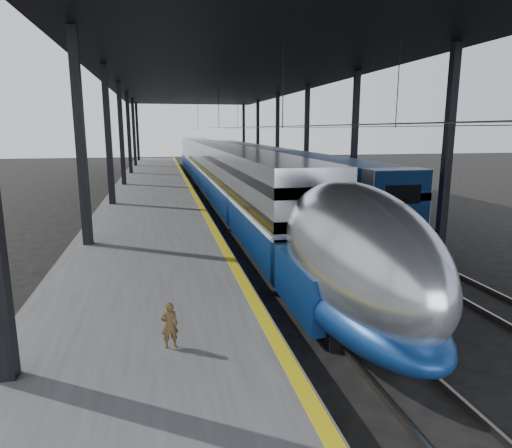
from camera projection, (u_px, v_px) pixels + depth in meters
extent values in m
plane|color=black|center=(261.00, 303.00, 14.40)|extent=(160.00, 160.00, 0.00)
cube|color=#4C4C4F|center=(153.00, 199.00, 32.74)|extent=(6.00, 80.00, 1.00)
cube|color=gold|center=(192.00, 190.00, 33.20)|extent=(0.30, 80.00, 0.01)
cube|color=slate|center=(219.00, 202.00, 33.79)|extent=(0.08, 80.00, 0.16)
cube|color=slate|center=(238.00, 202.00, 34.08)|extent=(0.08, 80.00, 0.16)
cube|color=slate|center=(284.00, 200.00, 34.81)|extent=(0.08, 80.00, 0.16)
cube|color=slate|center=(302.00, 199.00, 35.10)|extent=(0.08, 80.00, 0.16)
cube|color=black|center=(81.00, 153.00, 17.09)|extent=(0.35, 0.35, 9.00)
cube|color=black|center=(448.00, 150.00, 20.21)|extent=(0.35, 0.35, 9.00)
cube|color=black|center=(109.00, 145.00, 26.67)|extent=(0.35, 0.35, 9.00)
cube|color=black|center=(354.00, 143.00, 29.79)|extent=(0.35, 0.35, 9.00)
cube|color=black|center=(122.00, 141.00, 36.24)|extent=(0.35, 0.35, 9.00)
cube|color=black|center=(307.00, 140.00, 39.37)|extent=(0.35, 0.35, 9.00)
cube|color=black|center=(129.00, 138.00, 45.82)|extent=(0.35, 0.35, 9.00)
cube|color=black|center=(277.00, 138.00, 48.94)|extent=(0.35, 0.35, 9.00)
cube|color=black|center=(134.00, 137.00, 55.40)|extent=(0.35, 0.35, 9.00)
cube|color=black|center=(258.00, 136.00, 58.52)|extent=(0.35, 0.35, 9.00)
cube|color=black|center=(138.00, 135.00, 64.98)|extent=(0.35, 0.35, 9.00)
cube|color=black|center=(244.00, 135.00, 68.10)|extent=(0.35, 0.35, 9.00)
cube|color=black|center=(226.00, 73.00, 32.05)|extent=(18.00, 75.00, 0.45)
cylinder|color=slate|center=(228.00, 128.00, 32.83)|extent=(0.03, 74.00, 0.03)
cylinder|color=slate|center=(295.00, 128.00, 33.85)|extent=(0.03, 74.00, 0.03)
cube|color=#BABDC2|center=(214.00, 164.00, 42.35)|extent=(2.81, 57.00, 3.87)
cube|color=navy|center=(216.00, 178.00, 41.16)|extent=(2.89, 62.00, 1.50)
cube|color=silver|center=(214.00, 169.00, 42.44)|extent=(2.91, 57.00, 0.10)
cube|color=black|center=(213.00, 152.00, 42.12)|extent=(2.85, 57.00, 0.41)
cube|color=black|center=(214.00, 164.00, 42.35)|extent=(2.85, 57.00, 0.41)
ellipsoid|color=#BABDC2|center=(352.00, 255.00, 12.21)|extent=(2.81, 8.40, 3.87)
ellipsoid|color=navy|center=(350.00, 294.00, 12.44)|extent=(2.89, 8.40, 1.65)
ellipsoid|color=black|center=(405.00, 252.00, 9.56)|extent=(1.45, 2.20, 0.87)
cube|color=black|center=(349.00, 321.00, 12.59)|extent=(2.13, 2.60, 0.40)
cube|color=black|center=(229.00, 201.00, 33.66)|extent=(2.13, 2.60, 0.40)
cube|color=navy|center=(326.00, 187.00, 27.91)|extent=(2.66, 18.00, 3.61)
cube|color=gray|center=(395.00, 211.00, 19.86)|extent=(2.71, 1.20, 3.66)
cube|color=black|center=(403.00, 194.00, 19.10)|extent=(1.61, 0.06, 0.81)
cube|color=maroon|center=(401.00, 223.00, 19.36)|extent=(1.14, 0.06, 0.52)
cube|color=gray|center=(260.00, 164.00, 46.10)|extent=(2.66, 18.00, 3.61)
cube|color=gray|center=(231.00, 154.00, 64.30)|extent=(2.66, 18.00, 3.61)
cube|color=black|center=(368.00, 237.00, 22.51)|extent=(2.09, 2.40, 0.36)
cube|color=black|center=(266.00, 185.00, 43.58)|extent=(2.09, 2.40, 0.36)
imported|color=#483218|center=(170.00, 325.00, 9.26)|extent=(0.38, 0.28, 0.97)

